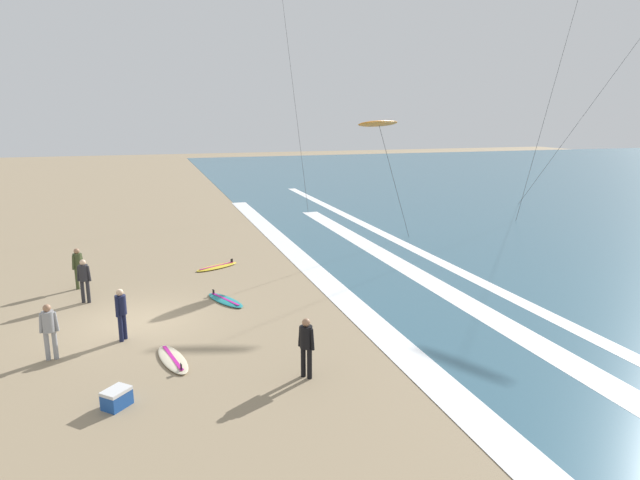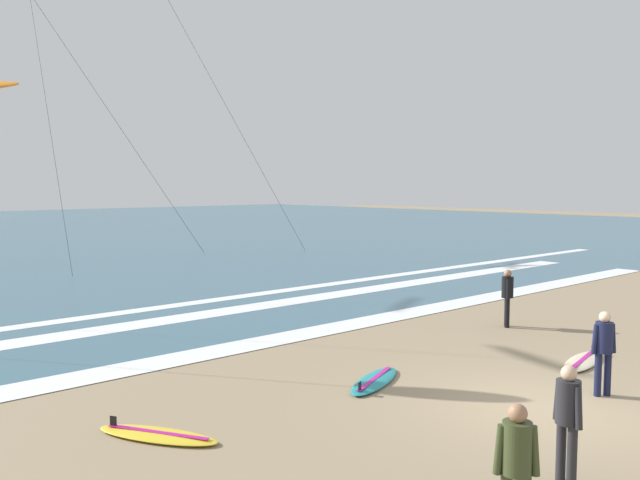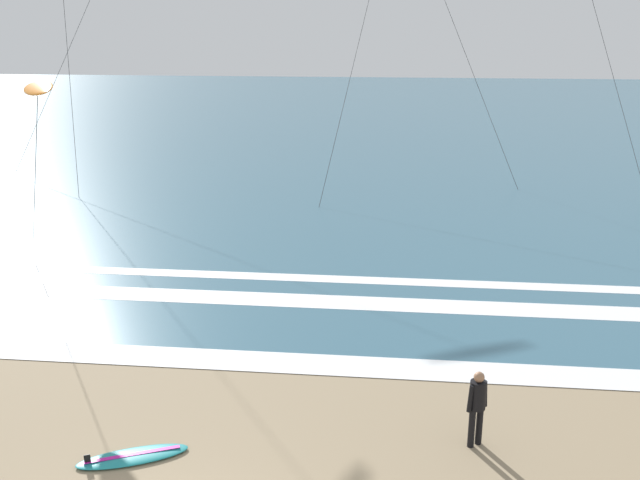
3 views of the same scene
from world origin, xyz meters
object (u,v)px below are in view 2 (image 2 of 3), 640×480
surfer_left_far (604,346)px  surfboard_near_water (583,361)px  surfer_background_far (517,462)px  surfboard_foreground_flat (157,435)px  surfboard_right_spare (375,381)px  surfer_right_near (507,293)px  surfer_mid_group (568,413)px

surfer_left_far → surfboard_near_water: (1.92, 1.33, -0.91)m
surfer_background_far → surfboard_foreground_flat: (-1.39, 5.45, -0.91)m
surfer_background_far → surfboard_right_spare: (3.23, 5.16, -0.91)m
surfer_right_near → surfer_left_far: size_ratio=1.00×
surfer_right_near → surfer_background_far: size_ratio=1.00×
surfer_left_far → surfboard_foreground_flat: size_ratio=0.75×
surfer_right_near → surfboard_right_spare: surfer_right_near is taller
surfer_mid_group → surfer_left_far: same height
surfer_left_far → surfboard_right_spare: bearing=127.2°
surfer_mid_group → surfer_background_far: size_ratio=1.00×
surfboard_foreground_flat → surfer_background_far: bearing=-75.7°
surfer_mid_group → surfboard_right_spare: surfer_mid_group is taller
surfer_right_near → surfer_left_far: bearing=-131.0°
surfer_left_far → surfer_mid_group: bearing=-160.9°
surfer_mid_group → surfboard_near_water: size_ratio=0.73×
surfboard_foreground_flat → surfboard_right_spare: 4.63m
surfer_left_far → surfer_background_far: bearing=-163.2°
surfer_right_near → surfer_left_far: 6.04m
surfboard_foreground_flat → surfboard_near_water: size_ratio=0.98×
surfer_background_far → surfboard_near_water: 8.38m
surfer_left_far → surfboard_foreground_flat: (-7.21, 3.69, -0.91)m
surfer_right_near → surfer_background_far: same height
surfer_right_near → surfer_background_far: (-9.78, -6.32, 0.00)m
surfboard_foreground_flat → surfboard_near_water: (9.12, -2.36, 0.00)m
surfer_right_near → surfer_mid_group: (-7.93, -5.93, 0.00)m
surfer_background_far → surfboard_foreground_flat: surfer_background_far is taller
surfer_right_near → surfer_mid_group: bearing=-143.2°
surfer_mid_group → surfboard_foreground_flat: (-3.24, 5.06, -0.91)m
surfer_left_far → surfboard_foreground_flat: surfer_left_far is taller
surfer_left_far → surfboard_near_water: 2.51m
surfboard_right_spare → surfer_right_near: bearing=10.0°
surfer_mid_group → surfer_left_far: bearing=19.1°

